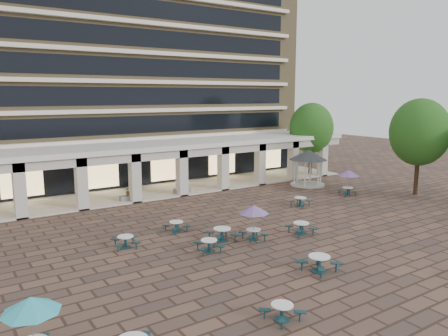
{
  "coord_description": "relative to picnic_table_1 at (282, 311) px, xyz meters",
  "views": [
    {
      "loc": [
        -15.12,
        -19.93,
        8.48
      ],
      "look_at": [
        0.16,
        3.0,
        3.87
      ],
      "focal_mm": 35.0,
      "sensor_mm": 36.0,
      "label": 1
    }
  ],
  "objects": [
    {
      "name": "tree_east_a",
      "position": [
        23.77,
        9.84,
        5.0
      ],
      "size": [
        4.95,
        4.95,
        8.25
      ],
      "color": "#382716",
      "rests_on": "ground"
    },
    {
      "name": "picnic_table_11",
      "position": [
        18.7,
        12.93,
        1.48
      ],
      "size": [
        1.9,
        1.9,
        2.2
      ],
      "rotation": [
        0.0,
        0.0,
        -0.31
      ],
      "color": "#143C3E",
      "rests_on": "ground"
    },
    {
      "name": "picnic_table_5",
      "position": [
        4.59,
        2.54,
        0.09
      ],
      "size": [
        1.91,
        1.91,
        0.8
      ],
      "rotation": [
        0.0,
        0.0,
        0.1
      ],
      "color": "#143C3E",
      "rests_on": "ground"
    },
    {
      "name": "picnic_table_13",
      "position": [
        12.67,
        12.39,
        0.03
      ],
      "size": [
        1.86,
        1.86,
        0.7
      ],
      "rotation": [
        0.0,
        0.0,
        0.33
      ],
      "color": "#143C3E",
      "rests_on": "ground"
    },
    {
      "name": "picnic_table_6",
      "position": [
        4.83,
        8.07,
        1.39
      ],
      "size": [
        1.81,
        1.81,
        2.09
      ],
      "rotation": [
        0.0,
        0.0,
        -0.14
      ],
      "color": "#143C3E",
      "rests_on": "ground"
    },
    {
      "name": "gazebo",
      "position": [
        18.81,
        17.88,
        2.14
      ],
      "size": [
        3.61,
        3.61,
        3.36
      ],
      "rotation": [
        0.0,
        0.0,
        -0.44
      ],
      "color": "beige",
      "rests_on": "ground"
    },
    {
      "name": "picnic_table_8",
      "position": [
        1.74,
        12.02,
        0.01
      ],
      "size": [
        1.6,
        1.6,
        0.66
      ],
      "rotation": [
        0.0,
        0.0,
        0.13
      ],
      "color": "#143C3E",
      "rests_on": "ground"
    },
    {
      "name": "apartment_building",
      "position": [
        4.7,
        33.76,
        12.22
      ],
      "size": [
        40.0,
        15.5,
        25.2
      ],
      "color": "#907B51",
      "rests_on": "ground"
    },
    {
      "name": "picnic_table_4",
      "position": [
        -8.36,
        2.48,
        1.46
      ],
      "size": [
        1.89,
        1.89,
        2.18
      ],
      "rotation": [
        0.0,
        0.0,
        0.2
      ],
      "color": "#143C3E",
      "rests_on": "ground"
    },
    {
      "name": "planter_left",
      "position": [
        2.23,
        21.19,
        0.12
      ],
      "size": [
        1.5,
        0.68,
        1.26
      ],
      "color": "gray",
      "rests_on": "ground"
    },
    {
      "name": "ground",
      "position": [
        4.7,
        8.29,
        -0.39
      ],
      "size": [
        120.0,
        120.0,
        0.0
      ],
      "primitive_type": "plane",
      "color": "brown",
      "rests_on": "ground"
    },
    {
      "name": "picnic_table_7",
      "position": [
        7.94,
        7.33,
        0.05
      ],
      "size": [
        1.8,
        1.8,
        0.73
      ],
      "rotation": [
        0.0,
        0.0,
        -0.15
      ],
      "color": "#143C3E",
      "rests_on": "ground"
    },
    {
      "name": "retail_arcade",
      "position": [
        4.7,
        23.09,
        2.61
      ],
      "size": [
        42.0,
        6.6,
        4.4
      ],
      "color": "white",
      "rests_on": "ground"
    },
    {
      "name": "tree_east_c",
      "position": [
        22.94,
        21.72,
        4.65
      ],
      "size": [
        4.63,
        4.63,
        7.71
      ],
      "color": "#382716",
      "rests_on": "ground"
    },
    {
      "name": "planter_right",
      "position": [
        7.08,
        21.19,
        0.19
      ],
      "size": [
        1.5,
        0.79,
        1.35
      ],
      "color": "gray",
      "rests_on": "ground"
    },
    {
      "name": "picnic_table_12",
      "position": [
        -2.01,
        10.97,
        0.02
      ],
      "size": [
        1.72,
        1.72,
        0.68
      ],
      "rotation": [
        0.0,
        0.0,
        -0.2
      ],
      "color": "#143C3E",
      "rests_on": "ground"
    },
    {
      "name": "picnic_table_9",
      "position": [
        1.58,
        7.84,
        0.02
      ],
      "size": [
        1.75,
        1.75,
        0.68
      ],
      "rotation": [
        0.0,
        0.0,
        -0.23
      ],
      "color": "#143C3E",
      "rests_on": "ground"
    },
    {
      "name": "picnic_table_1",
      "position": [
        0.0,
        0.0,
        0.0
      ],
      "size": [
        1.51,
        1.51,
        0.65
      ],
      "rotation": [
        0.0,
        0.0,
        0.06
      ],
      "color": "#143C3E",
      "rests_on": "ground"
    },
    {
      "name": "picnic_table_10",
      "position": [
        3.16,
        8.94,
        0.08
      ],
      "size": [
        1.85,
        1.85,
        0.77
      ],
      "rotation": [
        0.0,
        0.0,
        -0.1
      ],
      "color": "#143C3E",
      "rests_on": "ground"
    }
  ]
}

